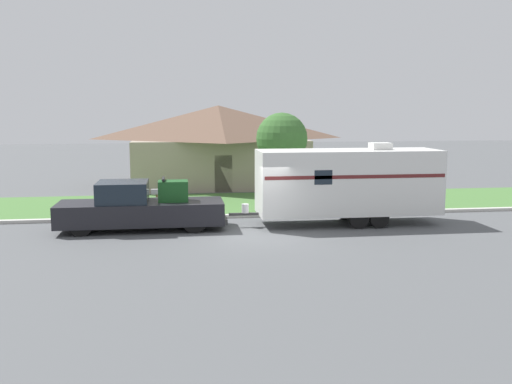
{
  "coord_description": "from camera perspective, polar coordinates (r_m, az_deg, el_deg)",
  "views": [
    {
      "loc": [
        -2.97,
        -20.53,
        4.67
      ],
      "look_at": [
        0.12,
        1.75,
        1.4
      ],
      "focal_mm": 40.0,
      "sensor_mm": 36.0,
      "label": 1
    }
  ],
  "objects": [
    {
      "name": "ground_plane",
      "position": [
        21.26,
        0.33,
        -4.42
      ],
      "size": [
        120.0,
        120.0,
        0.0
      ],
      "primitive_type": "plane",
      "color": "#515456"
    },
    {
      "name": "tree_in_yard",
      "position": [
        27.58,
        2.58,
        5.33
      ],
      "size": [
        2.48,
        2.48,
        4.52
      ],
      "color": "brown",
      "rests_on": "ground_plane"
    },
    {
      "name": "lawn_strip",
      "position": [
        28.47,
        -1.79,
        -1.14
      ],
      "size": [
        80.0,
        7.0,
        0.03
      ],
      "color": "#477538",
      "rests_on": "ground_plane"
    },
    {
      "name": "mailbox",
      "position": [
        25.18,
        -9.89,
        -0.35
      ],
      "size": [
        0.48,
        0.2,
        1.23
      ],
      "color": "brown",
      "rests_on": "ground_plane"
    },
    {
      "name": "house_across_street",
      "position": [
        35.77,
        -3.77,
        4.85
      ],
      "size": [
        11.14,
        8.03,
        4.91
      ],
      "color": "gray",
      "rests_on": "ground_plane"
    },
    {
      "name": "travel_trailer",
      "position": [
        23.5,
        9.21,
        1.01
      ],
      "size": [
        8.57,
        2.24,
        3.33
      ],
      "color": "black",
      "rests_on": "ground_plane"
    },
    {
      "name": "curb_strip",
      "position": [
        24.89,
        -0.9,
        -2.38
      ],
      "size": [
        80.0,
        0.3,
        0.14
      ],
      "color": "beige",
      "rests_on": "ground_plane"
    },
    {
      "name": "pickup_truck",
      "position": [
        22.65,
        -11.56,
        -1.59
      ],
      "size": [
        6.48,
        2.08,
        2.03
      ],
      "color": "black",
      "rests_on": "ground_plane"
    }
  ]
}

